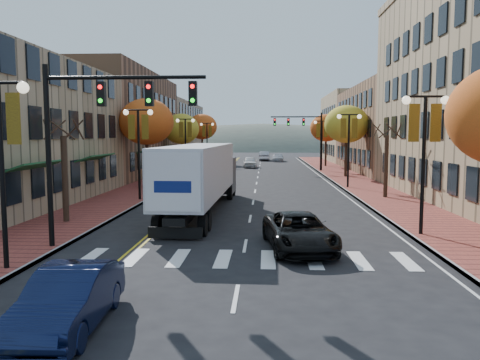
# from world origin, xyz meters

# --- Properties ---
(ground) EXTENTS (200.00, 200.00, 0.00)m
(ground) POSITION_xyz_m (0.00, 0.00, 0.00)
(ground) COLOR black
(ground) RESTS_ON ground
(sidewalk_left) EXTENTS (4.00, 85.00, 0.15)m
(sidewalk_left) POSITION_xyz_m (-9.00, 32.50, 0.07)
(sidewalk_left) COLOR brown
(sidewalk_left) RESTS_ON ground
(sidewalk_right) EXTENTS (4.00, 85.00, 0.15)m
(sidewalk_right) POSITION_xyz_m (9.00, 32.50, 0.07)
(sidewalk_right) COLOR brown
(sidewalk_right) RESTS_ON ground
(building_left_mid) EXTENTS (12.00, 24.00, 11.00)m
(building_left_mid) POSITION_xyz_m (-17.00, 36.00, 5.50)
(building_left_mid) COLOR brown
(building_left_mid) RESTS_ON ground
(building_left_far) EXTENTS (12.00, 26.00, 9.50)m
(building_left_far) POSITION_xyz_m (-17.00, 61.00, 4.75)
(building_left_far) COLOR #9E8966
(building_left_far) RESTS_ON ground
(building_right_mid) EXTENTS (15.00, 24.00, 10.00)m
(building_right_mid) POSITION_xyz_m (18.50, 42.00, 5.00)
(building_right_mid) COLOR brown
(building_right_mid) RESTS_ON ground
(building_right_far) EXTENTS (15.00, 20.00, 11.00)m
(building_right_far) POSITION_xyz_m (18.50, 64.00, 5.50)
(building_right_far) COLOR #9E8966
(building_right_far) RESTS_ON ground
(tree_left_a) EXTENTS (0.28, 0.28, 4.20)m
(tree_left_a) POSITION_xyz_m (-9.00, 8.00, 2.25)
(tree_left_a) COLOR #382619
(tree_left_a) RESTS_ON sidewalk_left
(tree_left_b) EXTENTS (4.48, 4.48, 7.21)m
(tree_left_b) POSITION_xyz_m (-9.00, 24.00, 5.45)
(tree_left_b) COLOR #382619
(tree_left_b) RESTS_ON sidewalk_left
(tree_left_c) EXTENTS (4.16, 4.16, 6.69)m
(tree_left_c) POSITION_xyz_m (-9.00, 40.00, 5.05)
(tree_left_c) COLOR #382619
(tree_left_c) RESTS_ON sidewalk_left
(tree_left_d) EXTENTS (4.61, 4.61, 7.42)m
(tree_left_d) POSITION_xyz_m (-9.00, 58.00, 5.60)
(tree_left_d) COLOR #382619
(tree_left_d) RESTS_ON sidewalk_left
(tree_right_b) EXTENTS (0.28, 0.28, 4.20)m
(tree_right_b) POSITION_xyz_m (9.00, 18.00, 2.25)
(tree_right_b) COLOR #382619
(tree_right_b) RESTS_ON sidewalk_right
(tree_right_c) EXTENTS (4.48, 4.48, 7.21)m
(tree_right_c) POSITION_xyz_m (9.00, 34.00, 5.45)
(tree_right_c) COLOR #382619
(tree_right_c) RESTS_ON sidewalk_right
(tree_right_d) EXTENTS (4.35, 4.35, 7.00)m
(tree_right_d) POSITION_xyz_m (9.00, 50.00, 5.29)
(tree_right_d) COLOR #382619
(tree_right_d) RESTS_ON sidewalk_right
(lamp_left_a) EXTENTS (1.96, 0.36, 6.05)m
(lamp_left_a) POSITION_xyz_m (-7.50, 0.00, 4.29)
(lamp_left_a) COLOR black
(lamp_left_a) RESTS_ON ground
(lamp_left_b) EXTENTS (1.96, 0.36, 6.05)m
(lamp_left_b) POSITION_xyz_m (-7.50, 16.00, 4.29)
(lamp_left_b) COLOR black
(lamp_left_b) RESTS_ON ground
(lamp_left_c) EXTENTS (1.96, 0.36, 6.05)m
(lamp_left_c) POSITION_xyz_m (-7.50, 34.00, 4.29)
(lamp_left_c) COLOR black
(lamp_left_c) RESTS_ON ground
(lamp_left_d) EXTENTS (1.96, 0.36, 6.05)m
(lamp_left_d) POSITION_xyz_m (-7.50, 52.00, 4.29)
(lamp_left_d) COLOR black
(lamp_left_d) RESTS_ON ground
(lamp_right_a) EXTENTS (1.96, 0.36, 6.05)m
(lamp_right_a) POSITION_xyz_m (7.50, 6.00, 4.29)
(lamp_right_a) COLOR black
(lamp_right_a) RESTS_ON ground
(lamp_right_b) EXTENTS (1.96, 0.36, 6.05)m
(lamp_right_b) POSITION_xyz_m (7.50, 24.00, 4.29)
(lamp_right_b) COLOR black
(lamp_right_b) RESTS_ON ground
(lamp_right_c) EXTENTS (1.96, 0.36, 6.05)m
(lamp_right_c) POSITION_xyz_m (7.50, 42.00, 4.29)
(lamp_right_c) COLOR black
(lamp_right_c) RESTS_ON ground
(traffic_mast_near) EXTENTS (6.10, 0.35, 7.00)m
(traffic_mast_near) POSITION_xyz_m (-5.48, 3.00, 4.92)
(traffic_mast_near) COLOR black
(traffic_mast_near) RESTS_ON ground
(traffic_mast_far) EXTENTS (6.10, 0.34, 7.00)m
(traffic_mast_far) POSITION_xyz_m (5.48, 42.00, 4.92)
(traffic_mast_far) COLOR black
(traffic_mast_far) RESTS_ON ground
(semi_truck) EXTENTS (2.84, 15.41, 3.84)m
(semi_truck) POSITION_xyz_m (-2.76, 11.88, 2.24)
(semi_truck) COLOR black
(semi_truck) RESTS_ON ground
(navy_sedan) EXTENTS (1.65, 4.28, 1.39)m
(navy_sedan) POSITION_xyz_m (-3.65, -4.17, 0.70)
(navy_sedan) COLOR black
(navy_sedan) RESTS_ON ground
(black_suv) EXTENTS (2.94, 5.29, 1.40)m
(black_suv) POSITION_xyz_m (2.09, 3.49, 0.70)
(black_suv) COLOR black
(black_suv) RESTS_ON ground
(car_far_white) EXTENTS (2.03, 4.42, 1.47)m
(car_far_white) POSITION_xyz_m (-1.27, 48.25, 0.73)
(car_far_white) COLOR silver
(car_far_white) RESTS_ON ground
(car_far_silver) EXTENTS (2.04, 4.50, 1.28)m
(car_far_silver) POSITION_xyz_m (2.86, 62.72, 0.64)
(car_far_silver) COLOR #AFB0B7
(car_far_silver) RESTS_ON ground
(car_far_oncoming) EXTENTS (1.84, 4.80, 1.56)m
(car_far_oncoming) POSITION_xyz_m (0.65, 65.28, 0.78)
(car_far_oncoming) COLOR #B9B9C1
(car_far_oncoming) RESTS_ON ground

